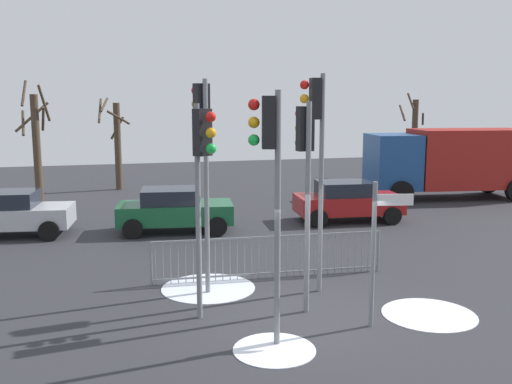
{
  "coord_description": "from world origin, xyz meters",
  "views": [
    {
      "loc": [
        -3.81,
        -10.48,
        4.39
      ],
      "look_at": [
        -0.11,
        3.64,
        2.03
      ],
      "focal_mm": 40.08,
      "sensor_mm": 36.0,
      "label": 1
    }
  ],
  "objects_px": {
    "traffic_light_mid_left": "(203,138)",
    "car_silver_near": "(10,213)",
    "traffic_light_rear_left": "(270,161)",
    "traffic_light_foreground_right": "(202,164)",
    "bare_tree_left": "(117,142)",
    "bare_tree_right": "(414,135)",
    "car_red_far": "(347,200)",
    "bare_tree_centre": "(36,145)",
    "traffic_light_mid_right": "(316,135)",
    "direction_sign_post": "(377,246)",
    "delivery_truck": "(449,160)",
    "car_green_trailing": "(174,209)",
    "traffic_light_rear_right": "(305,159)"
  },
  "relations": [
    {
      "from": "traffic_light_mid_left",
      "to": "car_silver_near",
      "type": "bearing_deg",
      "value": 105.72
    },
    {
      "from": "traffic_light_mid_right",
      "to": "car_green_trailing",
      "type": "distance_m",
      "value": 7.87
    },
    {
      "from": "traffic_light_mid_left",
      "to": "traffic_light_foreground_right",
      "type": "height_order",
      "value": "traffic_light_mid_left"
    },
    {
      "from": "car_green_trailing",
      "to": "bare_tree_centre",
      "type": "xyz_separation_m",
      "value": [
        -4.87,
        5.78,
        1.8
      ]
    },
    {
      "from": "car_green_trailing",
      "to": "car_silver_near",
      "type": "bearing_deg",
      "value": 179.5
    },
    {
      "from": "traffic_light_rear_right",
      "to": "direction_sign_post",
      "type": "xyz_separation_m",
      "value": [
        1.04,
        -1.22,
        -1.59
      ]
    },
    {
      "from": "traffic_light_mid_right",
      "to": "bare_tree_right",
      "type": "distance_m",
      "value": 22.22
    },
    {
      "from": "car_red_far",
      "to": "bare_tree_left",
      "type": "relative_size",
      "value": 0.87
    },
    {
      "from": "traffic_light_mid_left",
      "to": "bare_tree_left",
      "type": "distance_m",
      "value": 16.29
    },
    {
      "from": "traffic_light_rear_left",
      "to": "traffic_light_foreground_right",
      "type": "height_order",
      "value": "traffic_light_rear_left"
    },
    {
      "from": "traffic_light_rear_right",
      "to": "traffic_light_foreground_right",
      "type": "distance_m",
      "value": 2.12
    },
    {
      "from": "traffic_light_foreground_right",
      "to": "delivery_truck",
      "type": "relative_size",
      "value": 0.59
    },
    {
      "from": "car_red_far",
      "to": "traffic_light_mid_left",
      "type": "bearing_deg",
      "value": -129.77
    },
    {
      "from": "bare_tree_left",
      "to": "bare_tree_centre",
      "type": "relative_size",
      "value": 0.87
    },
    {
      "from": "traffic_light_rear_left",
      "to": "direction_sign_post",
      "type": "distance_m",
      "value": 2.83
    },
    {
      "from": "delivery_truck",
      "to": "bare_tree_centre",
      "type": "distance_m",
      "value": 17.72
    },
    {
      "from": "traffic_light_mid_right",
      "to": "car_green_trailing",
      "type": "height_order",
      "value": "traffic_light_mid_right"
    },
    {
      "from": "car_red_far",
      "to": "traffic_light_mid_right",
      "type": "bearing_deg",
      "value": -113.93
    },
    {
      "from": "traffic_light_mid_left",
      "to": "traffic_light_rear_right",
      "type": "bearing_deg",
      "value": -63.94
    },
    {
      "from": "car_silver_near",
      "to": "bare_tree_left",
      "type": "bearing_deg",
      "value": 75.78
    },
    {
      "from": "traffic_light_rear_left",
      "to": "direction_sign_post",
      "type": "height_order",
      "value": "traffic_light_rear_left"
    },
    {
      "from": "traffic_light_rear_left",
      "to": "car_red_far",
      "type": "distance_m",
      "value": 11.41
    },
    {
      "from": "car_green_trailing",
      "to": "delivery_truck",
      "type": "bearing_deg",
      "value": 22.99
    },
    {
      "from": "delivery_truck",
      "to": "traffic_light_foreground_right",
      "type": "bearing_deg",
      "value": 48.79
    },
    {
      "from": "traffic_light_rear_left",
      "to": "bare_tree_left",
      "type": "bearing_deg",
      "value": 19.62
    },
    {
      "from": "traffic_light_rear_left",
      "to": "delivery_truck",
      "type": "xyz_separation_m",
      "value": [
        12.08,
        12.99,
        -1.6
      ]
    },
    {
      "from": "traffic_light_rear_left",
      "to": "car_red_far",
      "type": "bearing_deg",
      "value": -17.84
    },
    {
      "from": "car_red_far",
      "to": "delivery_truck",
      "type": "xyz_separation_m",
      "value": [
        6.38,
        3.45,
        0.97
      ]
    },
    {
      "from": "car_silver_near",
      "to": "traffic_light_foreground_right",
      "type": "bearing_deg",
      "value": -53.35
    },
    {
      "from": "traffic_light_mid_left",
      "to": "bare_tree_right",
      "type": "bearing_deg",
      "value": 27.61
    },
    {
      "from": "traffic_light_mid_right",
      "to": "bare_tree_right",
      "type": "xyz_separation_m",
      "value": [
        12.89,
        18.05,
        -1.27
      ]
    },
    {
      "from": "traffic_light_rear_right",
      "to": "traffic_light_foreground_right",
      "type": "xyz_separation_m",
      "value": [
        -2.12,
        -0.03,
        -0.03
      ]
    },
    {
      "from": "direction_sign_post",
      "to": "car_red_far",
      "type": "relative_size",
      "value": 0.73
    },
    {
      "from": "traffic_light_rear_left",
      "to": "bare_tree_centre",
      "type": "xyz_separation_m",
      "value": [
        -5.48,
        15.24,
        -0.78
      ]
    },
    {
      "from": "car_green_trailing",
      "to": "delivery_truck",
      "type": "xyz_separation_m",
      "value": [
        12.69,
        3.54,
        0.97
      ]
    },
    {
      "from": "traffic_light_foreground_right",
      "to": "bare_tree_centre",
      "type": "relative_size",
      "value": 0.84
    },
    {
      "from": "traffic_light_mid_left",
      "to": "traffic_light_foreground_right",
      "type": "bearing_deg",
      "value": -120.84
    },
    {
      "from": "traffic_light_rear_right",
      "to": "traffic_light_mid_left",
      "type": "relative_size",
      "value": 0.9
    },
    {
      "from": "direction_sign_post",
      "to": "bare_tree_right",
      "type": "xyz_separation_m",
      "value": [
        12.46,
        20.3,
        0.74
      ]
    },
    {
      "from": "traffic_light_rear_left",
      "to": "bare_tree_right",
      "type": "height_order",
      "value": "bare_tree_right"
    },
    {
      "from": "traffic_light_mid_left",
      "to": "traffic_light_mid_right",
      "type": "height_order",
      "value": "traffic_light_mid_right"
    },
    {
      "from": "direction_sign_post",
      "to": "bare_tree_left",
      "type": "xyz_separation_m",
      "value": [
        -4.47,
        19.08,
        0.73
      ]
    },
    {
      "from": "traffic_light_rear_left",
      "to": "car_red_far",
      "type": "height_order",
      "value": "traffic_light_rear_left"
    },
    {
      "from": "traffic_light_foreground_right",
      "to": "delivery_truck",
      "type": "height_order",
      "value": "traffic_light_foreground_right"
    },
    {
      "from": "traffic_light_mid_left",
      "to": "delivery_truck",
      "type": "xyz_separation_m",
      "value": [
        12.72,
        9.8,
        -1.81
      ]
    },
    {
      "from": "bare_tree_right",
      "to": "car_red_far",
      "type": "bearing_deg",
      "value": -129.14
    },
    {
      "from": "delivery_truck",
      "to": "bare_tree_left",
      "type": "height_order",
      "value": "bare_tree_left"
    },
    {
      "from": "traffic_light_mid_left",
      "to": "traffic_light_foreground_right",
      "type": "distance_m",
      "value": 1.79
    },
    {
      "from": "traffic_light_rear_left",
      "to": "traffic_light_mid_left",
      "type": "bearing_deg",
      "value": 24.3
    },
    {
      "from": "traffic_light_rear_left",
      "to": "car_silver_near",
      "type": "bearing_deg",
      "value": 42.9
    }
  ]
}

